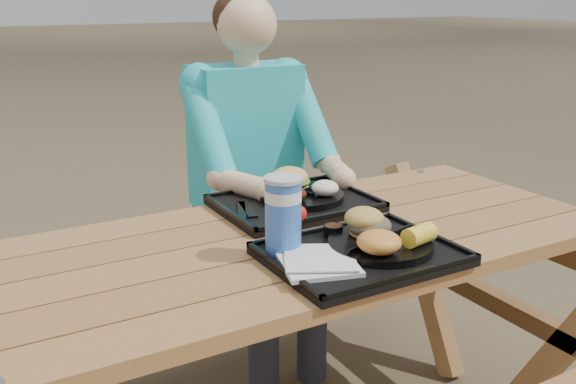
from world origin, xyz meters
TOP-DOWN VIEW (x-y plane):
  - picnic_table at (0.00, 0.00)m, footprint 1.80×1.49m
  - tray_near at (0.09, -0.21)m, footprint 0.45×0.35m
  - tray_far at (0.15, 0.21)m, footprint 0.45×0.35m
  - plate_near at (0.14, -0.21)m, footprint 0.26×0.26m
  - plate_far at (0.18, 0.22)m, footprint 0.26×0.26m
  - napkin_stack at (-0.05, -0.23)m, footprint 0.21×0.21m
  - soda_cup at (-0.08, -0.11)m, footprint 0.09×0.09m
  - condiment_bbq at (0.08, -0.09)m, footprint 0.05×0.05m
  - condiment_mustard at (0.16, -0.09)m, footprint 0.05×0.05m
  - sandwich at (0.14, -0.16)m, footprint 0.11×0.11m
  - mac_cheese at (0.09, -0.27)m, footprint 0.11×0.11m
  - corn_cob at (0.21, -0.28)m, footprint 0.10×0.10m
  - cutlery_far at (-0.01, 0.22)m, footprint 0.07×0.16m
  - burger at (0.17, 0.28)m, footprint 0.12×0.12m
  - baked_beans at (0.12, 0.18)m, footprint 0.08×0.08m
  - potato_salad at (0.23, 0.17)m, footprint 0.08×0.08m
  - diner at (0.23, 0.69)m, footprint 0.48×0.84m

SIDE VIEW (x-z plane):
  - picnic_table at x=0.00m, z-range 0.00..0.75m
  - diner at x=0.23m, z-range 0.00..1.28m
  - tray_near at x=0.09m, z-range 0.75..0.77m
  - tray_far at x=0.15m, z-range 0.75..0.77m
  - cutlery_far at x=-0.01m, z-range 0.77..0.78m
  - napkin_stack at x=-0.05m, z-range 0.77..0.79m
  - plate_near at x=0.14m, z-range 0.77..0.79m
  - plate_far at x=0.18m, z-range 0.77..0.79m
  - condiment_mustard at x=0.16m, z-range 0.77..0.80m
  - condiment_bbq at x=0.08m, z-range 0.77..0.80m
  - baked_beans at x=0.12m, z-range 0.79..0.83m
  - potato_salad at x=0.23m, z-range 0.79..0.84m
  - corn_cob at x=0.21m, z-range 0.79..0.84m
  - mac_cheese at x=0.09m, z-range 0.79..0.84m
  - burger at x=0.17m, z-range 0.79..0.90m
  - sandwich at x=0.14m, z-range 0.79..0.90m
  - soda_cup at x=-0.08m, z-range 0.77..0.95m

